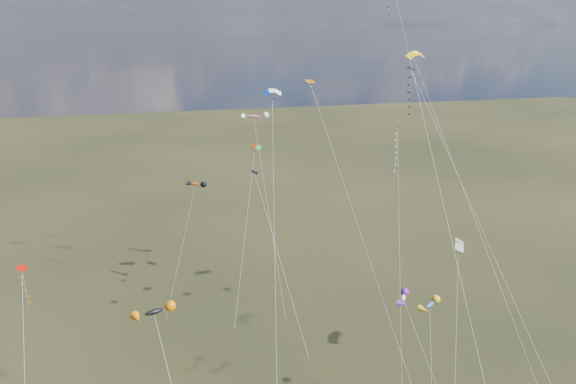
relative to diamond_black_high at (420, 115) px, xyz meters
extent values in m
cube|color=black|center=(-0.50, 1.80, 4.60)|extent=(1.11, 1.12, 0.26)
cylinder|color=silver|center=(2.96, -10.58, -11.50)|extent=(6.95, 24.79, 32.23)
cylinder|color=silver|center=(-4.67, -14.97, -6.87)|extent=(4.03, 36.97, 41.49)
cube|color=black|center=(-15.69, 11.29, -8.27)|extent=(1.10, 1.13, 0.35)
cylinder|color=silver|center=(-13.80, 5.30, -17.94)|extent=(3.81, 12.02, 19.36)
cube|color=#332316|center=(-11.90, -0.70, -27.55)|extent=(0.10, 0.10, 0.12)
cube|color=#AE0703|center=(-40.54, 1.30, -13.44)|extent=(1.18, 1.18, 0.34)
cylinder|color=silver|center=(-40.43, -3.08, -20.53)|extent=(0.24, 8.79, 14.19)
cube|color=#0E144B|center=(0.10, 5.27, -2.20)|extent=(0.74, 0.78, 0.30)
cylinder|color=silver|center=(-2.20, -1.99, -14.91)|extent=(4.63, 14.55, 25.42)
cube|color=#C26000|center=(-11.31, 2.57, 3.47)|extent=(1.01, 0.98, 0.29)
cylinder|color=silver|center=(-7.65, -5.35, -12.07)|extent=(7.35, 15.87, 31.09)
cylinder|color=silver|center=(4.79, -5.60, -10.88)|extent=(3.81, 25.99, 33.48)
cylinder|color=silver|center=(-14.86, 3.96, -13.30)|extent=(5.10, 24.25, 28.64)
cylinder|color=silver|center=(0.46, -10.02, -20.20)|extent=(5.63, 10.87, 14.84)
cylinder|color=silver|center=(-16.82, 13.23, -17.18)|extent=(5.30, 12.13, 20.88)
cube|color=#332316|center=(-19.45, 7.18, -27.55)|extent=(0.10, 0.10, 0.12)
ellipsoid|color=black|center=(-28.21, -8.13, -14.58)|extent=(3.49, 2.14, 1.08)
ellipsoid|color=#CE5116|center=(-22.50, 19.14, -11.63)|extent=(2.86, 2.34, 0.94)
cylinder|color=silver|center=(-25.09, 15.46, -19.62)|extent=(5.21, 7.39, 15.99)
cube|color=#332316|center=(-27.68, 11.78, -27.55)|extent=(0.10, 0.10, 0.12)
ellipsoid|color=white|center=(-6.13, -10.85, -14.72)|extent=(1.89, 2.31, 0.84)
cylinder|color=silver|center=(-4.21, -13.78, -21.17)|extent=(3.86, 5.90, 12.90)
ellipsoid|color=red|center=(-13.52, 22.99, -3.38)|extent=(3.94, 2.46, 1.12)
cylinder|color=silver|center=(-13.02, 15.44, -15.50)|extent=(1.02, 15.12, 24.25)
cube|color=#332316|center=(-12.52, 7.89, -27.55)|extent=(0.10, 0.10, 0.12)
ellipsoid|color=blue|center=(-4.05, -12.02, -15.08)|extent=(2.48, 2.05, 0.94)
camera|label=1|loc=(-26.43, -48.53, 8.88)|focal=32.00mm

